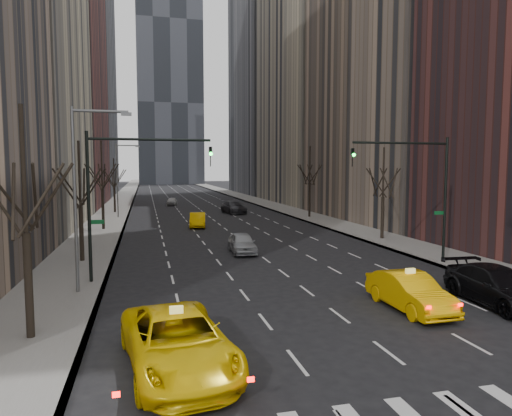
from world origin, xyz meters
TOP-DOWN VIEW (x-y plane):
  - ground at (0.00, 0.00)m, footprint 400.00×400.00m
  - sidewalk_left at (-12.25, 70.00)m, footprint 4.50×320.00m
  - sidewalk_right at (12.25, 70.00)m, footprint 4.50×320.00m
  - bld_left_far at (-21.50, 66.00)m, footprint 14.00×28.00m
  - bld_left_deep at (-21.50, 96.00)m, footprint 14.00×30.00m
  - bld_right_far at (21.50, 64.00)m, footprint 14.00×28.00m
  - bld_right_deep at (21.50, 95.00)m, footprint 14.00×30.00m
  - tower_far at (2.00, 170.00)m, footprint 24.00×24.00m
  - tree_lw_a at (-12.00, 4.00)m, footprint 3.36×3.50m
  - tree_lw_b at (-12.00, 18.00)m, footprint 3.36×3.50m
  - tree_lw_c at (-12.00, 34.00)m, footprint 3.36×3.50m
  - tree_lw_d at (-12.00, 52.00)m, footprint 3.36×3.50m
  - tree_rw_b at (12.00, 22.00)m, footprint 3.36×3.50m
  - tree_rw_c at (12.00, 40.00)m, footprint 3.36×3.50m
  - traffic_mast_left at (-9.11, 12.00)m, footprint 6.69×0.39m
  - traffic_mast_right at (9.11, 12.00)m, footprint 6.69×0.39m
  - streetlight_near at (-10.84, 10.00)m, footprint 2.83×0.22m
  - streetlight_far at (-10.84, 45.00)m, footprint 2.83×0.22m
  - taxi_suv at (-7.00, 0.35)m, footprint 3.76×6.76m
  - taxi_sedan at (3.31, 3.99)m, footprint 1.80×4.97m
  - silver_sedan_ahead at (-1.04, 18.91)m, footprint 1.94×4.41m
  - parked_suv_black at (7.63, 3.70)m, footprint 2.74×6.04m
  - far_taxi at (-2.58, 34.27)m, footprint 2.16×4.75m
  - far_suv_grey at (3.81, 47.62)m, footprint 3.07×5.99m
  - far_car_white at (-3.62, 63.10)m, footprint 2.06×4.07m

SIDE VIEW (x-z plane):
  - ground at x=0.00m, z-range 0.00..0.00m
  - sidewalk_left at x=-12.25m, z-range 0.00..0.15m
  - sidewalk_right at x=12.25m, z-range 0.00..0.15m
  - far_car_white at x=-3.62m, z-range 0.00..1.33m
  - silver_sedan_ahead at x=-1.04m, z-range 0.00..1.48m
  - far_taxi at x=-2.58m, z-range 0.00..1.51m
  - taxi_sedan at x=3.31m, z-range 0.00..1.63m
  - far_suv_grey at x=3.81m, z-range 0.00..1.66m
  - parked_suv_black at x=7.63m, z-range 0.00..1.72m
  - taxi_suv at x=-7.00m, z-range 0.00..1.79m
  - tree_lw_d at x=-12.00m, z-range -0.12..7.24m
  - tree_lw_b at x=-12.00m, z-range -0.19..7.63m
  - tree_rw_b at x=12.00m, z-range -0.19..7.63m
  - tree_lw_a at x=-12.00m, z-range -0.26..8.02m
  - tree_lw_c at x=-12.00m, z-range -0.33..8.41m
  - tree_rw_c at x=12.00m, z-range -0.33..8.41m
  - traffic_mast_left at x=-9.11m, z-range 1.49..9.49m
  - traffic_mast_right at x=9.11m, z-range 1.49..9.49m
  - streetlight_near at x=-10.84m, z-range 1.12..10.12m
  - streetlight_far at x=-10.84m, z-range 1.12..10.12m
  - bld_left_far at x=-21.50m, z-range 0.00..44.00m
  - bld_right_far at x=21.50m, z-range 0.00..50.00m
  - bld_right_deep at x=21.50m, z-range 0.00..58.00m
  - bld_left_deep at x=-21.50m, z-range 0.00..60.00m
  - tower_far at x=2.00m, z-range 0.00..120.00m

